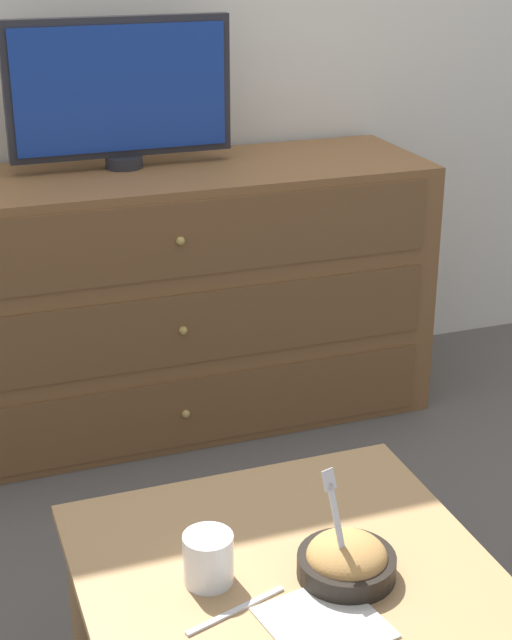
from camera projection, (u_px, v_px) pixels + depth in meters
name	position (u px, v px, depth m)	size (l,w,h in m)	color
ground_plane	(178.00, 374.00, 3.37)	(12.00, 12.00, 0.00)	#56514C
dresser	(161.00, 300.00, 2.94)	(1.61, 0.51, 0.79)	brown
tv	(120.00, 90.00, 2.75)	(0.64, 0.11, 0.42)	#232328
coffee_table	(283.00, 589.00, 1.77)	(0.72, 0.64, 0.40)	tan
takeout_bowl	(347.00, 561.00, 1.70)	(0.17, 0.17, 0.21)	black
drink_cup	(208.00, 561.00, 1.68)	(0.09, 0.09, 0.09)	beige
napkin	(324.00, 623.00, 1.60)	(0.21, 0.21, 0.00)	silver
knife	(236.00, 610.00, 1.62)	(0.19, 0.07, 0.01)	silver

